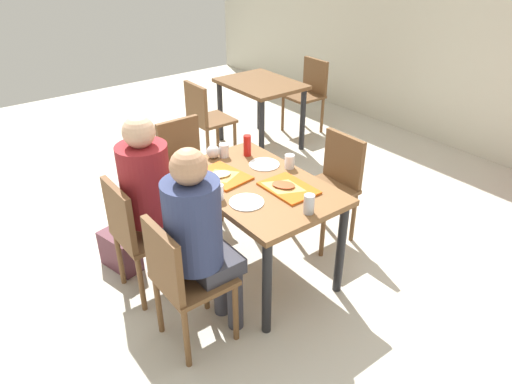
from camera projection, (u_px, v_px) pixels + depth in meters
ground_plane at (256, 270)px, 3.55m from camera, size 10.00×10.00×0.02m
main_table at (256, 196)px, 3.23m from camera, size 1.17×0.76×0.74m
chair_near_left at (137, 230)px, 3.09m from camera, size 0.40×0.40×0.87m
chair_near_right at (181, 276)px, 2.69m from camera, size 0.40×0.40×0.87m
chair_far_side at (333, 180)px, 3.69m from camera, size 0.40×0.40×0.87m
chair_left_end at (186, 163)px, 3.96m from camera, size 0.40×0.40×0.87m
person_in_red at (152, 191)px, 3.04m from camera, size 0.32×0.42×1.28m
person_in_brown_jacket at (200, 232)px, 2.64m from camera, size 0.32×0.42×1.28m
tray_red_near at (223, 176)px, 3.24m from camera, size 0.39×0.31×0.02m
tray_red_far at (289, 188)px, 3.09m from camera, size 0.36×0.26×0.02m
paper_plate_center at (264, 164)px, 3.40m from camera, size 0.22×0.22×0.01m
paper_plate_near_edge at (247, 202)px, 2.94m from camera, size 0.22×0.22×0.01m
pizza_slice_a at (221, 175)px, 3.22m from camera, size 0.19×0.23×0.02m
pizza_slice_b at (283, 185)px, 3.09m from camera, size 0.27×0.25×0.02m
plastic_cup_a at (290, 161)px, 3.34m from camera, size 0.07×0.07×0.10m
plastic_cup_b at (218, 192)px, 2.96m from camera, size 0.07×0.07×0.10m
plastic_cup_c at (224, 150)px, 3.50m from camera, size 0.07×0.07×0.10m
soda_can at (309, 204)px, 2.81m from camera, size 0.07×0.07×0.12m
condiment_bottle at (247, 146)px, 3.51m from camera, size 0.06×0.06×0.16m
foil_bundle at (213, 152)px, 3.48m from camera, size 0.10×0.10×0.10m
handbag at (120, 251)px, 3.51m from camera, size 0.35×0.23×0.28m
background_table at (261, 93)px, 5.25m from camera, size 0.90×0.70×0.74m
background_chair_near at (205, 116)px, 4.91m from camera, size 0.40×0.40×0.87m
background_chair_far at (309, 90)px, 5.68m from camera, size 0.40×0.40×0.87m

